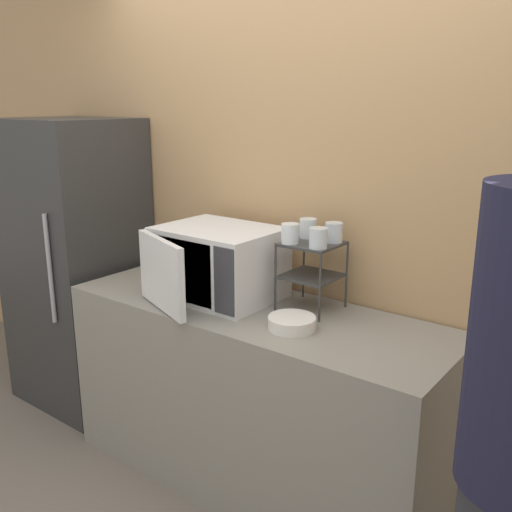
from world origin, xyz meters
name	(u,v)px	position (x,y,z in m)	size (l,w,h in m)	color
wall_back	(299,210)	(0.00, 0.69, 1.30)	(8.00, 0.06, 2.60)	tan
counter	(254,396)	(0.00, 0.32, 0.45)	(1.86, 0.65, 0.90)	gray
microwave	(216,263)	(-0.24, 0.34, 1.07)	(0.56, 0.60, 0.34)	silver
dish_rack	(312,261)	(0.21, 0.47, 1.12)	(0.24, 0.24, 0.31)	#333333
glass_front_left	(290,234)	(0.14, 0.40, 1.26)	(0.08, 0.08, 0.09)	silver
glass_back_right	(334,232)	(0.28, 0.54, 1.26)	(0.08, 0.08, 0.09)	silver
glass_front_right	(318,238)	(0.28, 0.41, 1.26)	(0.08, 0.08, 0.09)	silver
glass_back_left	(308,228)	(0.14, 0.54, 1.26)	(0.08, 0.08, 0.09)	silver
bowl	(292,323)	(0.28, 0.22, 0.93)	(0.20, 0.20, 0.05)	silver
refrigerator	(77,265)	(-1.37, 0.34, 0.86)	(0.74, 0.63, 1.72)	#2D2D2D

